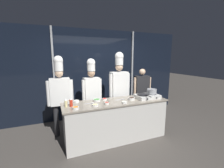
{
  "coord_description": "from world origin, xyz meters",
  "views": [
    {
      "loc": [
        -1.29,
        -2.96,
        1.88
      ],
      "look_at": [
        0.0,
        0.25,
        1.25
      ],
      "focal_mm": 24.0,
      "sensor_mm": 36.0,
      "label": 1
    }
  ],
  "objects_px": {
    "prep_bowl_chili_flakes": "(107,103)",
    "prep_bowl_soy_glaze": "(131,99)",
    "chef_sous": "(92,89)",
    "person_guest": "(142,90)",
    "portable_stove": "(147,96)",
    "prep_bowl_ginger": "(95,105)",
    "prep_bowl_carrots": "(76,108)",
    "prep_bowl_bell_pepper": "(105,99)",
    "frying_pan": "(143,94)",
    "chef_head": "(60,92)",
    "serving_spoon_solid": "(91,103)",
    "squeeze_bottle_oil": "(66,103)",
    "prep_bowl_garlic": "(76,101)",
    "chef_line": "(119,84)",
    "squeeze_bottle_chili": "(71,102)",
    "prep_bowl_bean_sprouts": "(124,102)",
    "prep_bowl_scallions": "(97,100)",
    "prep_bowl_mushrooms": "(70,102)",
    "serving_spoon_slotted": "(122,99)",
    "stock_pot": "(152,91)"
  },
  "relations": [
    {
      "from": "prep_bowl_chili_flakes",
      "to": "prep_bowl_soy_glaze",
      "type": "height_order",
      "value": "prep_bowl_soy_glaze"
    },
    {
      "from": "chef_sous",
      "to": "person_guest",
      "type": "relative_size",
      "value": 1.19
    },
    {
      "from": "portable_stove",
      "to": "prep_bowl_ginger",
      "type": "xyz_separation_m",
      "value": [
        -1.32,
        -0.12,
        -0.02
      ]
    },
    {
      "from": "prep_bowl_carrots",
      "to": "prep_bowl_bell_pepper",
      "type": "distance_m",
      "value": 0.8
    },
    {
      "from": "frying_pan",
      "to": "chef_head",
      "type": "xyz_separation_m",
      "value": [
        -1.81,
        0.69,
        0.07
      ]
    },
    {
      "from": "portable_stove",
      "to": "serving_spoon_solid",
      "type": "distance_m",
      "value": 1.36
    },
    {
      "from": "squeeze_bottle_oil",
      "to": "prep_bowl_soy_glaze",
      "type": "relative_size",
      "value": 1.14
    },
    {
      "from": "prep_bowl_garlic",
      "to": "chef_line",
      "type": "xyz_separation_m",
      "value": [
        1.18,
        0.36,
        0.23
      ]
    },
    {
      "from": "chef_line",
      "to": "person_guest",
      "type": "distance_m",
      "value": 0.79
    },
    {
      "from": "squeeze_bottle_chili",
      "to": "chef_sous",
      "type": "relative_size",
      "value": 0.1
    },
    {
      "from": "prep_bowl_bean_sprouts",
      "to": "chef_head",
      "type": "relative_size",
      "value": 0.06
    },
    {
      "from": "prep_bowl_scallions",
      "to": "chef_head",
      "type": "relative_size",
      "value": 0.09
    },
    {
      "from": "prep_bowl_ginger",
      "to": "prep_bowl_garlic",
      "type": "relative_size",
      "value": 1.12
    },
    {
      "from": "prep_bowl_carrots",
      "to": "chef_head",
      "type": "bearing_deg",
      "value": 105.05
    },
    {
      "from": "prep_bowl_mushrooms",
      "to": "prep_bowl_scallions",
      "type": "relative_size",
      "value": 0.84
    },
    {
      "from": "prep_bowl_chili_flakes",
      "to": "serving_spoon_slotted",
      "type": "distance_m",
      "value": 0.48
    },
    {
      "from": "prep_bowl_carrots",
      "to": "stock_pot",
      "type": "bearing_deg",
      "value": 4.69
    },
    {
      "from": "serving_spoon_slotted",
      "to": "squeeze_bottle_chili",
      "type": "bearing_deg",
      "value": -176.79
    },
    {
      "from": "prep_bowl_bean_sprouts",
      "to": "prep_bowl_ginger",
      "type": "bearing_deg",
      "value": 175.17
    },
    {
      "from": "serving_spoon_slotted",
      "to": "chef_line",
      "type": "distance_m",
      "value": 0.6
    },
    {
      "from": "frying_pan",
      "to": "chef_head",
      "type": "distance_m",
      "value": 1.94
    },
    {
      "from": "serving_spoon_slotted",
      "to": "portable_stove",
      "type": "bearing_deg",
      "value": -10.2
    },
    {
      "from": "portable_stove",
      "to": "prep_bowl_bell_pepper",
      "type": "height_order",
      "value": "portable_stove"
    },
    {
      "from": "prep_bowl_soy_glaze",
      "to": "chef_sous",
      "type": "relative_size",
      "value": 0.08
    },
    {
      "from": "prep_bowl_carrots",
      "to": "prep_bowl_scallions",
      "type": "distance_m",
      "value": 0.64
    },
    {
      "from": "prep_bowl_soy_glaze",
      "to": "chef_head",
      "type": "relative_size",
      "value": 0.08
    },
    {
      "from": "person_guest",
      "to": "squeeze_bottle_oil",
      "type": "bearing_deg",
      "value": 22.3
    },
    {
      "from": "prep_bowl_bean_sprouts",
      "to": "prep_bowl_carrots",
      "type": "relative_size",
      "value": 0.82
    },
    {
      "from": "prep_bowl_mushrooms",
      "to": "chef_line",
      "type": "bearing_deg",
      "value": 14.92
    },
    {
      "from": "frying_pan",
      "to": "prep_bowl_mushrooms",
      "type": "height_order",
      "value": "frying_pan"
    },
    {
      "from": "prep_bowl_ginger",
      "to": "prep_bowl_mushrooms",
      "type": "height_order",
      "value": "prep_bowl_mushrooms"
    },
    {
      "from": "prep_bowl_ginger",
      "to": "prep_bowl_bean_sprouts",
      "type": "xyz_separation_m",
      "value": [
        0.63,
        -0.05,
        0.0
      ]
    },
    {
      "from": "prep_bowl_bean_sprouts",
      "to": "prep_bowl_chili_flakes",
      "type": "height_order",
      "value": "prep_bowl_bean_sprouts"
    },
    {
      "from": "prep_bowl_mushrooms",
      "to": "chef_sous",
      "type": "relative_size",
      "value": 0.07
    },
    {
      "from": "prep_bowl_carrots",
      "to": "portable_stove",
      "type": "bearing_deg",
      "value": 5.03
    },
    {
      "from": "prep_bowl_mushrooms",
      "to": "chef_sous",
      "type": "distance_m",
      "value": 0.7
    },
    {
      "from": "prep_bowl_bean_sprouts",
      "to": "person_guest",
      "type": "height_order",
      "value": "person_guest"
    },
    {
      "from": "prep_bowl_ginger",
      "to": "serving_spoon_solid",
      "type": "xyz_separation_m",
      "value": [
        -0.03,
        0.21,
        -0.02
      ]
    },
    {
      "from": "squeeze_bottle_oil",
      "to": "prep_bowl_bell_pepper",
      "type": "xyz_separation_m",
      "value": [
        0.86,
        0.15,
        -0.06
      ]
    },
    {
      "from": "portable_stove",
      "to": "chef_head",
      "type": "distance_m",
      "value": 2.06
    },
    {
      "from": "portable_stove",
      "to": "chef_line",
      "type": "relative_size",
      "value": 0.28
    },
    {
      "from": "prep_bowl_bell_pepper",
      "to": "frying_pan",
      "type": "bearing_deg",
      "value": -13.94
    },
    {
      "from": "prep_bowl_chili_flakes",
      "to": "serving_spoon_slotted",
      "type": "xyz_separation_m",
      "value": [
        0.44,
        0.19,
        -0.02
      ]
    },
    {
      "from": "prep_bowl_scallions",
      "to": "prep_bowl_soy_glaze",
      "type": "bearing_deg",
      "value": -15.38
    },
    {
      "from": "prep_bowl_chili_flakes",
      "to": "chef_head",
      "type": "height_order",
      "value": "chef_head"
    },
    {
      "from": "prep_bowl_mushrooms",
      "to": "squeeze_bottle_oil",
      "type": "bearing_deg",
      "value": -113.59
    },
    {
      "from": "prep_bowl_mushrooms",
      "to": "prep_bowl_garlic",
      "type": "distance_m",
      "value": 0.14
    },
    {
      "from": "prep_bowl_garlic",
      "to": "serving_spoon_solid",
      "type": "height_order",
      "value": "prep_bowl_garlic"
    },
    {
      "from": "prep_bowl_chili_flakes",
      "to": "prep_bowl_bell_pepper",
      "type": "relative_size",
      "value": 0.95
    },
    {
      "from": "stock_pot",
      "to": "serving_spoon_solid",
      "type": "xyz_separation_m",
      "value": [
        -1.48,
        0.09,
        -0.15
      ]
    }
  ]
}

